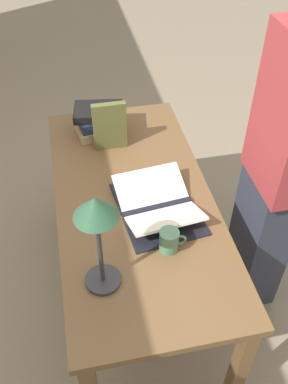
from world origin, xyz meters
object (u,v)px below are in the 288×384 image
at_px(book_stack_tall, 99,120).
at_px(reading_lamp, 97,221).
at_px(book_standing_upright, 110,126).
at_px(person_reader, 276,178).
at_px(open_book, 158,205).
at_px(coffee_mug, 169,240).

relative_size(book_stack_tall, reading_lamp, 0.63).
relative_size(book_standing_upright, reading_lamp, 0.58).
bearing_deg(book_stack_tall, person_reader, -130.67).
xyz_separation_m(open_book, book_standing_upright, (0.49, 0.14, 0.11)).
distance_m(book_stack_tall, person_reader, 0.96).
distance_m(book_standing_upright, coffee_mug, 0.74).
distance_m(reading_lamp, coffee_mug, 0.42).
relative_size(open_book, book_stack_tall, 1.68).
height_order(open_book, reading_lamp, reading_lamp).
height_order(book_stack_tall, reading_lamp, reading_lamp).
xyz_separation_m(book_standing_upright, coffee_mug, (-0.72, -0.13, -0.08)).
height_order(book_stack_tall, coffee_mug, book_stack_tall).
bearing_deg(book_standing_upright, open_book, -164.65).
bearing_deg(person_reader, coffee_mug, -67.23).
bearing_deg(open_book, book_standing_upright, 9.20).
bearing_deg(book_stack_tall, book_standing_upright, -164.62).
bearing_deg(person_reader, reading_lamp, -68.16).
bearing_deg(open_book, coffee_mug, 172.60).
distance_m(book_stack_tall, coffee_mug, 0.88).
distance_m(coffee_mug, person_reader, 0.61).
bearing_deg(person_reader, book_stack_tall, -130.67).
bearing_deg(book_standing_upright, book_stack_tall, 15.28).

